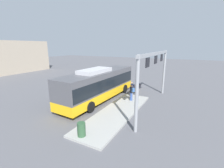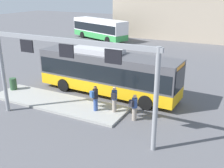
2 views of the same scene
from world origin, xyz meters
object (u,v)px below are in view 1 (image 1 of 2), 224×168
object	(u,v)px
bus_main	(100,83)
trash_bin	(81,129)
person_boarding	(138,88)
person_waiting_near	(132,89)
person_waiting_mid	(132,92)

from	to	relation	value
bus_main	trash_bin	bearing A→B (deg)	-154.41
person_boarding	trash_bin	world-z (taller)	person_boarding
person_waiting_near	trash_bin	size ratio (longest dim) A/B	1.86
bus_main	trash_bin	distance (m)	7.41
person_waiting_mid	trash_bin	xyz separation A→B (m)	(-7.59, 0.44, -0.44)
person_boarding	person_waiting_mid	distance (m)	2.63
person_boarding	person_waiting_mid	bearing A→B (deg)	119.74
person_waiting_mid	trash_bin	world-z (taller)	person_waiting_mid
bus_main	person_waiting_near	distance (m)	3.65
bus_main	trash_bin	size ratio (longest dim) A/B	12.21
person_waiting_near	trash_bin	distance (m)	8.78
person_waiting_mid	trash_bin	size ratio (longest dim) A/B	1.86
bus_main	person_boarding	bearing A→B (deg)	-39.52
trash_bin	bus_main	bearing A→B (deg)	23.02
person_waiting_near	person_waiting_mid	world-z (taller)	same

